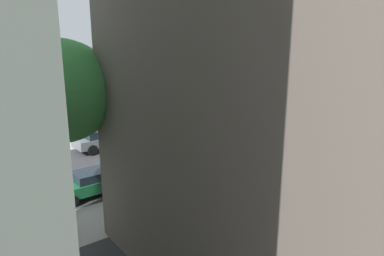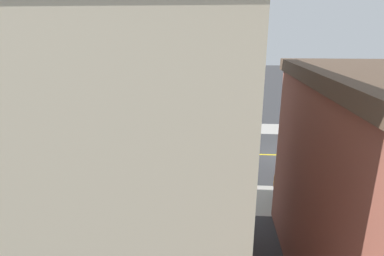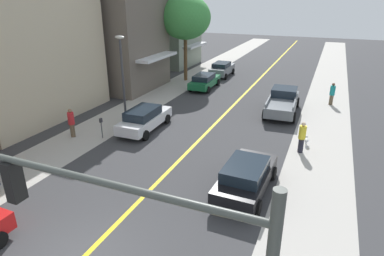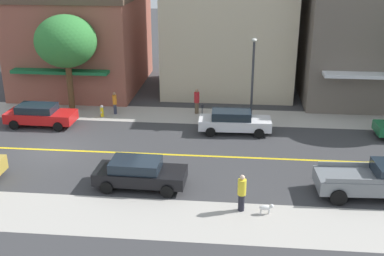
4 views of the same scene
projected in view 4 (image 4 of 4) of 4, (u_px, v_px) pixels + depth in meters
ground_plane at (52, 150)px, 28.37m from camera, size 140.00×140.00×0.00m
sidewalk_left at (87, 112)px, 34.85m from camera, size 3.41×126.00×0.01m
road_centerline_stripe at (52, 150)px, 28.37m from camera, size 0.20×126.00×0.00m
tan_rowhouse at (84, 40)px, 40.26m from camera, size 12.53×9.98×8.08m
pale_office_building at (229, 28)px, 38.73m from camera, size 8.66×10.71×10.48m
corner_shop_building at (348, 26)px, 37.74m from camera, size 13.17×7.62×11.11m
street_tree_left_near at (66, 42)px, 33.57m from camera, size 4.43×4.43×7.06m
fire_hydrant at (102, 111)px, 33.79m from camera, size 0.44×0.24×0.87m
parking_meter at (202, 110)px, 32.57m from camera, size 0.12×0.18×1.31m
street_lamp at (253, 70)px, 31.72m from camera, size 0.70×0.36×5.87m
red_sedan_left_curb at (40, 115)px, 32.00m from camera, size 2.14×4.69×1.48m
black_sedan_right_curb at (139, 173)px, 23.79m from camera, size 2.20×4.66×1.46m
white_sedan_left_curb at (234, 121)px, 30.77m from camera, size 2.02×4.75×1.52m
grey_pickup_truck at (377, 180)px, 22.85m from camera, size 2.47×5.60×1.72m
pedestrian_orange_shirt at (115, 102)px, 34.17m from camera, size 0.30×0.30×1.66m
pedestrian_yellow_shirt at (242, 192)px, 21.51m from camera, size 0.39×0.39×1.83m
pedestrian_red_shirt at (197, 101)px, 34.29m from camera, size 0.39×0.39×1.85m
small_dog at (266, 208)px, 21.44m from camera, size 0.31×0.67×0.50m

